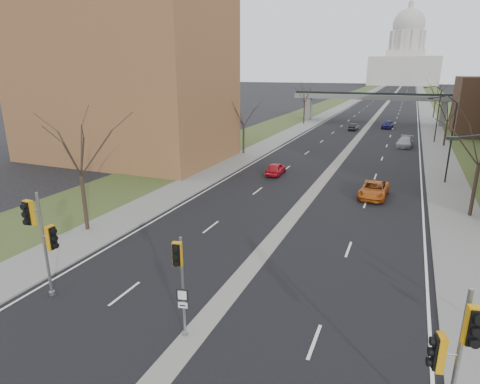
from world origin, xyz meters
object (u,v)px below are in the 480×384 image
Objects in this scene: car_right_near at (374,190)px; car_left_far at (354,127)px; signal_pole_left at (42,232)px; signal_pole_median at (180,272)px; car_right_mid at (405,142)px; signal_pole_right at (456,349)px; car_left_near at (276,169)px; car_right_far at (388,124)px.

car_left_far is at bearing 103.10° from car_right_near.
signal_pole_left is 67.32m from car_left_far.
car_right_mid is (7.82, 52.31, -2.51)m from signal_pole_median.
signal_pole_median is at bearing 159.30° from signal_pole_right.
car_left_far is 0.74× the size of car_right_near.
car_right_mid is (12.86, 23.55, 0.07)m from car_left_near.
signal_pole_left is 1.48× the size of car_left_far.
signal_pole_left is at bearing 166.22° from signal_pole_median.
car_right_near is at bearing 62.01° from signal_pole_left.
car_left_near is at bearing 160.88° from car_right_near.
car_left_near is 1.05× the size of car_left_far.
signal_pole_median is at bearing -100.10° from car_right_near.
car_right_near is (-4.20, 25.72, -2.83)m from signal_pole_right.
signal_pole_left reaches higher than signal_pole_median.
car_right_far is (4.20, 72.31, -2.49)m from signal_pole_median.
signal_pole_left is 1.08× the size of car_right_mid.
signal_pole_right is at bearing 114.77° from car_left_near.
car_left_near is at bearing 88.79° from car_left_far.
car_left_far is 7.79m from car_right_far.
car_right_far is at bearing 82.04° from signal_pole_left.
signal_pole_right reaches higher than car_right_mid.
car_right_far is (-5.77, 73.71, -2.77)m from signal_pole_right.
signal_pole_median is 25.12m from car_right_near.
signal_pole_right reaches higher than car_left_near.
signal_pole_median is 1.18× the size of car_left_near.
car_left_far is at bearing 86.93° from signal_pole_right.
car_right_mid is (-2.14, 53.71, -2.79)m from signal_pole_right.
signal_pole_right is at bearing -77.48° from car_right_near.
car_right_near is 48.02m from car_right_far.
car_left_near is 0.78× the size of car_right_near.
car_left_near is (2.84, 28.53, -2.98)m from signal_pole_left.
signal_pole_left reaches higher than car_right_near.
car_left_far is at bearing 79.39° from signal_pole_median.
car_right_near is (7.45, -42.89, 0.08)m from car_left_far.
car_right_far is (-1.57, 47.99, 0.06)m from car_right_near.
signal_pole_right is 1.07× the size of car_right_near.
car_left_far is 17.67m from car_right_mid.
signal_pole_median is 1.04× the size of car_right_far.
signal_pole_right is at bearing -79.21° from car_right_far.
car_left_near is at bearing 103.74° from signal_pole_right.
car_right_mid is at bearing -120.33° from car_left_near.
car_left_near is 0.88× the size of car_right_far.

